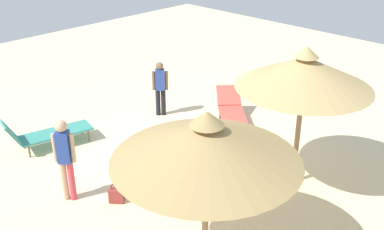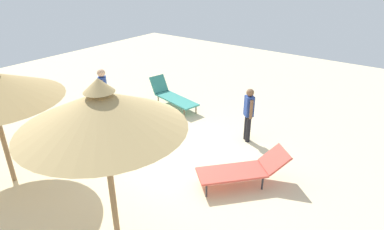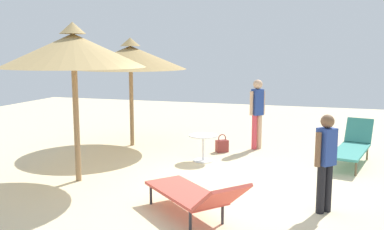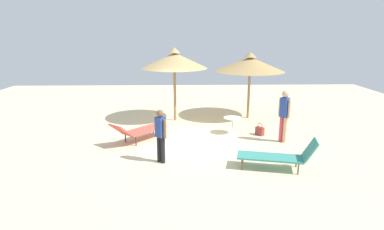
{
  "view_description": "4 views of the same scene",
  "coord_description": "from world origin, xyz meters",
  "px_view_note": "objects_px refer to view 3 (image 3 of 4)",
  "views": [
    {
      "loc": [
        7.07,
        7.02,
        5.62
      ],
      "look_at": [
        0.09,
        0.2,
        1.0
      ],
      "focal_mm": 43.31,
      "sensor_mm": 36.0,
      "label": 1
    },
    {
      "loc": [
        -4.42,
        5.51,
        4.61
      ],
      "look_at": [
        -0.05,
        -0.38,
        1.16
      ],
      "focal_mm": 30.41,
      "sensor_mm": 36.0,
      "label": 2
    },
    {
      "loc": [
        -7.62,
        -1.87,
        2.55
      ],
      "look_at": [
        -0.29,
        0.4,
        1.37
      ],
      "focal_mm": 40.1,
      "sensor_mm": 36.0,
      "label": 3
    },
    {
      "loc": [
        -0.17,
        -10.76,
        3.67
      ],
      "look_at": [
        0.11,
        0.1,
        0.88
      ],
      "focal_mm": 30.45,
      "sensor_mm": 36.0,
      "label": 4
    }
  ],
  "objects_px": {
    "person_standing_near_right": "(326,158)",
    "handbag": "(222,146)",
    "parasol_umbrella_near_left": "(73,50)",
    "person_standing_center": "(257,110)",
    "lounge_chair_far_left": "(353,146)",
    "lounge_chair_edge": "(194,194)",
    "parasol_umbrella_far_right": "(131,58)",
    "side_table_round": "(203,143)"
  },
  "relations": [
    {
      "from": "person_standing_near_right",
      "to": "handbag",
      "type": "relative_size",
      "value": 3.42
    },
    {
      "from": "parasol_umbrella_near_left",
      "to": "person_standing_center",
      "type": "distance_m",
      "value": 4.97
    },
    {
      "from": "lounge_chair_far_left",
      "to": "person_standing_center",
      "type": "height_order",
      "value": "person_standing_center"
    },
    {
      "from": "lounge_chair_far_left",
      "to": "handbag",
      "type": "xyz_separation_m",
      "value": [
        0.17,
        3.04,
        -0.24
      ]
    },
    {
      "from": "lounge_chair_edge",
      "to": "handbag",
      "type": "xyz_separation_m",
      "value": [
        4.32,
        0.59,
        -0.24
      ]
    },
    {
      "from": "parasol_umbrella_near_left",
      "to": "person_standing_near_right",
      "type": "xyz_separation_m",
      "value": [
        -0.29,
        -4.59,
        -1.65
      ]
    },
    {
      "from": "lounge_chair_edge",
      "to": "handbag",
      "type": "height_order",
      "value": "lounge_chair_edge"
    },
    {
      "from": "parasol_umbrella_far_right",
      "to": "lounge_chair_far_left",
      "type": "distance_m",
      "value": 5.85
    },
    {
      "from": "lounge_chair_edge",
      "to": "person_standing_center",
      "type": "height_order",
      "value": "person_standing_center"
    },
    {
      "from": "parasol_umbrella_far_right",
      "to": "side_table_round",
      "type": "xyz_separation_m",
      "value": [
        -1.01,
        -2.26,
        -1.91
      ]
    },
    {
      "from": "parasol_umbrella_far_right",
      "to": "handbag",
      "type": "xyz_separation_m",
      "value": [
        -0.04,
        -2.47,
        -2.17
      ]
    },
    {
      "from": "parasol_umbrella_near_left",
      "to": "person_standing_center",
      "type": "height_order",
      "value": "parasol_umbrella_near_left"
    },
    {
      "from": "person_standing_near_right",
      "to": "handbag",
      "type": "height_order",
      "value": "person_standing_near_right"
    },
    {
      "from": "parasol_umbrella_near_left",
      "to": "parasol_umbrella_far_right",
      "type": "relative_size",
      "value": 1.05
    },
    {
      "from": "parasol_umbrella_near_left",
      "to": "parasol_umbrella_far_right",
      "type": "height_order",
      "value": "parasol_umbrella_near_left"
    },
    {
      "from": "person_standing_center",
      "to": "person_standing_near_right",
      "type": "height_order",
      "value": "person_standing_center"
    },
    {
      "from": "lounge_chair_edge",
      "to": "person_standing_center",
      "type": "bearing_deg",
      "value": -2.12
    },
    {
      "from": "parasol_umbrella_far_right",
      "to": "lounge_chair_edge",
      "type": "distance_m",
      "value": 5.67
    },
    {
      "from": "parasol_umbrella_far_right",
      "to": "person_standing_near_right",
      "type": "bearing_deg",
      "value": -125.15
    },
    {
      "from": "lounge_chair_far_left",
      "to": "person_standing_near_right",
      "type": "bearing_deg",
      "value": 169.68
    },
    {
      "from": "person_standing_center",
      "to": "side_table_round",
      "type": "bearing_deg",
      "value": 147.99
    },
    {
      "from": "lounge_chair_far_left",
      "to": "person_standing_center",
      "type": "xyz_separation_m",
      "value": [
        0.77,
        2.27,
        0.62
      ]
    },
    {
      "from": "parasol_umbrella_near_left",
      "to": "lounge_chair_edge",
      "type": "bearing_deg",
      "value": -113.55
    },
    {
      "from": "parasol_umbrella_near_left",
      "to": "side_table_round",
      "type": "height_order",
      "value": "parasol_umbrella_near_left"
    },
    {
      "from": "lounge_chair_far_left",
      "to": "side_table_round",
      "type": "distance_m",
      "value": 3.36
    },
    {
      "from": "parasol_umbrella_near_left",
      "to": "handbag",
      "type": "distance_m",
      "value": 4.47
    },
    {
      "from": "person_standing_center",
      "to": "side_table_round",
      "type": "distance_m",
      "value": 1.95
    },
    {
      "from": "lounge_chair_far_left",
      "to": "lounge_chair_edge",
      "type": "distance_m",
      "value": 4.83
    },
    {
      "from": "parasol_umbrella_far_right",
      "to": "lounge_chair_far_left",
      "type": "bearing_deg",
      "value": -92.14
    },
    {
      "from": "lounge_chair_far_left",
      "to": "lounge_chair_edge",
      "type": "relative_size",
      "value": 1.11
    },
    {
      "from": "parasol_umbrella_near_left",
      "to": "person_standing_center",
      "type": "xyz_separation_m",
      "value": [
        3.74,
        -2.91,
        -1.5
      ]
    },
    {
      "from": "parasol_umbrella_far_right",
      "to": "person_standing_near_right",
      "type": "height_order",
      "value": "parasol_umbrella_far_right"
    },
    {
      "from": "lounge_chair_far_left",
      "to": "parasol_umbrella_far_right",
      "type": "bearing_deg",
      "value": 87.86
    },
    {
      "from": "lounge_chair_far_left",
      "to": "handbag",
      "type": "bearing_deg",
      "value": 86.85
    },
    {
      "from": "parasol_umbrella_near_left",
      "to": "lounge_chair_edge",
      "type": "distance_m",
      "value": 3.65
    },
    {
      "from": "side_table_round",
      "to": "lounge_chair_far_left",
      "type": "bearing_deg",
      "value": -76.17
    },
    {
      "from": "lounge_chair_edge",
      "to": "parasol_umbrella_far_right",
      "type": "bearing_deg",
      "value": 35.06
    },
    {
      "from": "parasol_umbrella_near_left",
      "to": "parasol_umbrella_far_right",
      "type": "bearing_deg",
      "value": 6.02
    },
    {
      "from": "lounge_chair_far_left",
      "to": "side_table_round",
      "type": "relative_size",
      "value": 3.22
    },
    {
      "from": "parasol_umbrella_far_right",
      "to": "lounge_chair_edge",
      "type": "bearing_deg",
      "value": -144.94
    },
    {
      "from": "person_standing_near_right",
      "to": "person_standing_center",
      "type": "bearing_deg",
      "value": 22.63
    },
    {
      "from": "lounge_chair_far_left",
      "to": "side_table_round",
      "type": "height_order",
      "value": "lounge_chair_far_left"
    }
  ]
}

